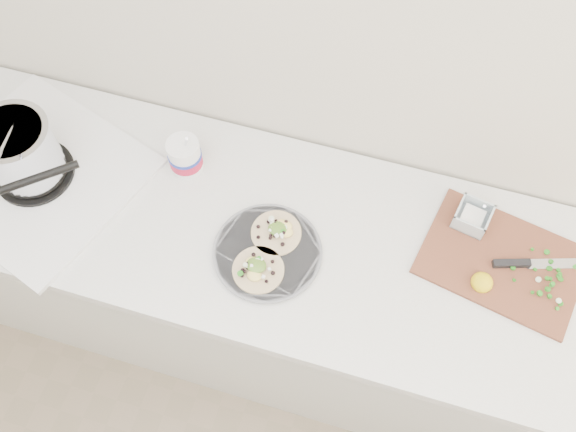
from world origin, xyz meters
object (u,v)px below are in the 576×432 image
(tub, at_px, (185,155))
(cutboard, at_px, (502,256))
(stove, at_px, (26,159))
(taco_plate, at_px, (267,251))

(tub, bearing_deg, cutboard, -2.04)
(stove, distance_m, cutboard, 1.37)
(stove, distance_m, tub, 0.45)
(stove, xyz_separation_m, taco_plate, (0.74, -0.05, -0.07))
(stove, bearing_deg, taco_plate, 15.36)
(taco_plate, xyz_separation_m, tub, (-0.31, 0.20, 0.05))
(taco_plate, height_order, cutboard, cutboard)
(stove, bearing_deg, tub, 39.55)
(cutboard, bearing_deg, tub, -170.66)
(stove, xyz_separation_m, tub, (0.42, 0.16, -0.02))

